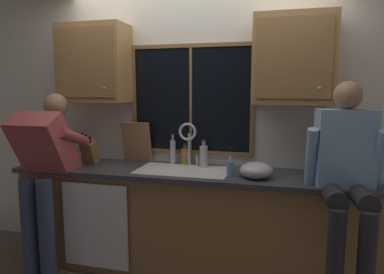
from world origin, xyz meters
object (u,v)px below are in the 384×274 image
Objects in this scene: person_standing at (44,165)px; cutting_board at (137,142)px; person_sitting_on_counter at (346,164)px; bottle_tall_clear at (185,156)px; bottle_green_glass at (173,151)px; mixing_bowl at (256,170)px; knife_block at (90,152)px; bottle_amber_small at (204,156)px; soap_dispenser at (230,168)px.

cutting_board is (0.63, 0.54, 0.14)m from person_standing.
bottle_tall_clear is at bearing 158.83° from person_sitting_on_counter.
bottle_green_glass is at bearing 0.84° from cutting_board.
mixing_bowl is 0.86m from bottle_green_glass.
knife_block is 1.27× the size of bottle_amber_small.
person_standing is 1.60m from soap_dispenser.
cutting_board is 1.58× the size of bottle_amber_small.
mixing_bowl is at bearing -28.51° from bottle_amber_small.
bottle_tall_clear is (-0.48, 0.34, 0.02)m from soap_dispenser.
mixing_bowl is 1.57× the size of soap_dispenser.
person_sitting_on_counter reaches higher than bottle_tall_clear.
person_standing is at bearing -151.29° from bottle_green_glass.
bottle_green_glass is (0.99, 0.54, 0.07)m from person_standing.
person_standing is at bearing -152.75° from bottle_tall_clear.
person_sitting_on_counter is 7.49× the size of soap_dispenser.
person_standing reaches higher than bottle_green_glass.
soap_dispenser is 0.67m from bottle_green_glass.
cutting_board reaches higher than bottle_tall_clear.
bottle_amber_small is (-0.28, 0.27, 0.04)m from soap_dispenser.
cutting_board is at bearing 165.04° from person_sitting_on_counter.
bottle_amber_small is (0.67, -0.04, -0.09)m from cutting_board.
knife_block is at bearing -173.17° from bottle_amber_small.
mixing_bowl is at bearing 0.12° from soap_dispenser.
person_standing is 0.43m from knife_block.
soap_dispenser is at bearing -35.79° from bottle_tall_clear.
person_sitting_on_counter is 1.20m from bottle_amber_small.
soap_dispenser is at bearing -5.83° from knife_block.
soap_dispenser is at bearing -179.88° from mixing_bowl.
person_standing is at bearing -121.86° from knife_block.
person_sitting_on_counter is at bearing -11.23° from soap_dispenser.
cutting_board is at bearing -176.25° from bottle_tall_clear.
bottle_green_glass reaches higher than bottle_amber_small.
cutting_board is (-1.79, 0.48, 0.01)m from person_sitting_on_counter.
person_sitting_on_counter reaches higher than knife_block.
cutting_board reaches higher than bottle_amber_small.
soap_dispenser is at bearing -43.64° from bottle_amber_small.
person_standing reaches higher than soap_dispenser.
mixing_bowl is 0.21m from soap_dispenser.
mixing_bowl is 1.35× the size of bottle_tall_clear.
cutting_board is 2.04× the size of bottle_tall_clear.
person_sitting_on_counter is 0.87m from soap_dispenser.
mixing_bowl is (1.16, -0.31, -0.14)m from cutting_board.
person_sitting_on_counter is 4.76× the size of mixing_bowl.
bottle_amber_small reaches higher than bottle_tall_clear.
bottle_green_glass is (0.77, 0.18, 0.01)m from knife_block.
person_standing is 5.42× the size of bottle_green_glass.
knife_block is 1.64× the size of bottle_tall_clear.
person_sitting_on_counter is 3.16× the size of cutting_board.
soap_dispenser is 0.59m from bottle_tall_clear.
knife_block is at bearing -166.84° from bottle_green_glass.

